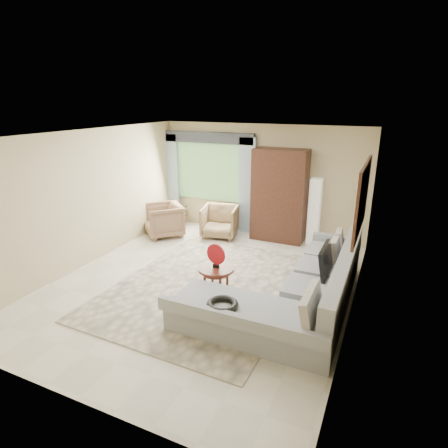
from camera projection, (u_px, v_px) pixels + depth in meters
The scene contains 17 objects.
ground at pixel (203, 284), 6.67m from camera, with size 6.00×6.00×0.00m, color silver.
area_rug at pixel (209, 285), 6.58m from camera, with size 3.00×4.00×0.02m, color beige.
sectional_sofa at pixel (301, 294), 5.73m from camera, with size 2.30×3.46×0.90m.
tv_screen at pixel (326, 261), 5.86m from camera, with size 0.06×0.74×0.48m, color black.
garden_hose at pixel (222, 305), 4.95m from camera, with size 0.43×0.43×0.09m, color black.
coffee_table at pixel (216, 283), 6.03m from camera, with size 0.58×0.58×0.58m.
red_disc at pixel (216, 254), 5.87m from camera, with size 0.34×0.34×0.03m, color #A01017.
armchair_left at pixel (164, 220), 8.91m from camera, with size 0.83×0.85×0.77m, color #A07657.
armchair_right at pixel (220, 221), 8.86m from camera, with size 0.80×0.82×0.74m, color olive.
potted_plant at pixel (181, 214), 9.76m from camera, with size 0.51×0.44×0.57m, color #999999.
armoire at pixel (279, 196), 8.47m from camera, with size 1.20×0.55×2.10m, color black.
floor_lamp at pixel (314, 212), 8.30m from camera, with size 0.24×0.24×1.50m, color silver.
window at pixel (209, 172), 9.32m from camera, with size 1.80×0.04×1.40m, color #669E59.
curtain_left at pixel (172, 179), 9.74m from camera, with size 0.40×0.08×2.30m, color #9EB7CC.
curtain_right at pixel (247, 186), 8.91m from camera, with size 0.40×0.08×2.30m, color #9EB7CC.
valance at pixel (207, 137), 8.99m from camera, with size 2.40×0.12×0.26m, color #1E232D.
wall_mirror at pixel (362, 198), 5.45m from camera, with size 0.05×1.70×1.05m.
Camera 1 is at (2.82, -5.30, 3.13)m, focal length 30.00 mm.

